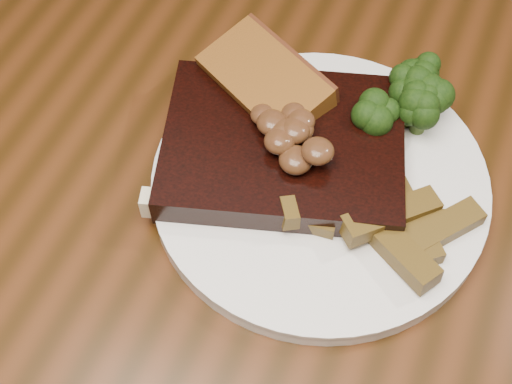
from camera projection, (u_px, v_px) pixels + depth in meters
The scene contains 8 objects.
dining_table at pixel (246, 250), 0.65m from camera, with size 1.60×0.90×0.75m.
plate at pixel (319, 184), 0.57m from camera, with size 0.27×0.27×0.01m, color white.
steak at pixel (283, 147), 0.57m from camera, with size 0.19×0.14×0.03m, color black.
steak_bone at pixel (251, 214), 0.54m from camera, with size 0.17×0.02×0.02m, color beige.
mushroom_pile at pixel (288, 127), 0.54m from camera, with size 0.07×0.07×0.03m, color #522C19, non-canonical shape.
garlic_bread at pixel (265, 97), 0.60m from camera, with size 0.11×0.06×0.02m, color brown.
potato_wedges at pixel (387, 207), 0.54m from camera, with size 0.10×0.10×0.02m, color brown, non-canonical shape.
broccoli_cluster at pixel (411, 110), 0.58m from camera, with size 0.08×0.08×0.04m, color #1E380C, non-canonical shape.
Camera 1 is at (0.13, -0.28, 1.23)m, focal length 50.00 mm.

